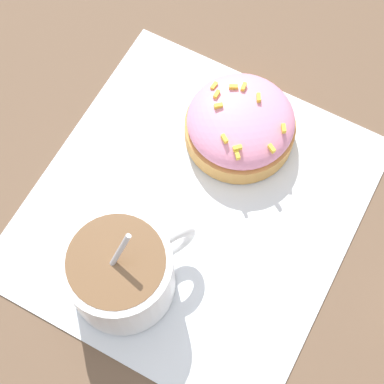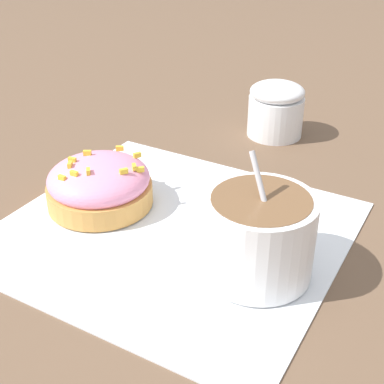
# 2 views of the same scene
# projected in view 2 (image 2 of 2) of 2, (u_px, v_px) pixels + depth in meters

# --- Properties ---
(ground_plane) EXTENTS (3.00, 3.00, 0.00)m
(ground_plane) POSITION_uv_depth(u_px,v_px,m) (172.00, 231.00, 0.45)
(ground_plane) COLOR brown
(paper_napkin) EXTENTS (0.28, 0.26, 0.00)m
(paper_napkin) POSITION_uv_depth(u_px,v_px,m) (172.00, 230.00, 0.45)
(paper_napkin) COLOR white
(paper_napkin) RESTS_ON ground_plane
(coffee_cup) EXTENTS (0.10, 0.08, 0.09)m
(coffee_cup) POSITION_uv_depth(u_px,v_px,m) (258.00, 232.00, 0.38)
(coffee_cup) COLOR white
(coffee_cup) RESTS_ON paper_napkin
(frosted_pastry) EXTENTS (0.09, 0.09, 0.05)m
(frosted_pastry) POSITION_uv_depth(u_px,v_px,m) (101.00, 183.00, 0.47)
(frosted_pastry) COLOR #D19347
(frosted_pastry) RESTS_ON paper_napkin
(sugar_bowl) EXTENTS (0.06, 0.06, 0.06)m
(sugar_bowl) POSITION_uv_depth(u_px,v_px,m) (276.00, 109.00, 0.60)
(sugar_bowl) COLOR white
(sugar_bowl) RESTS_ON ground_plane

